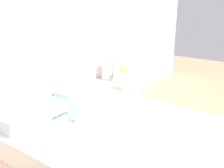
# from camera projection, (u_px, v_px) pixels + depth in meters

# --- Properties ---
(ground_plane) EXTENTS (12.00, 12.00, 0.00)m
(ground_plane) POSITION_uv_depth(u_px,v_px,m) (50.00, 140.00, 3.46)
(ground_plane) COLOR tan
(wall_back) EXTENTS (8.00, 0.06, 2.60)m
(wall_back) POSITION_uv_depth(u_px,v_px,m) (38.00, 41.00, 3.09)
(wall_back) COLOR silver
(wall_back) RESTS_ON ground_plane
(bed) EXTENTS (1.80, 2.06, 1.28)m
(bed) POSITION_uv_depth(u_px,v_px,m) (107.00, 142.00, 2.84)
(bed) COLOR beige
(bed) RESTS_ON ground_plane
(nightstand) EXTENTS (0.47, 0.49, 0.56)m
(nightstand) POSITION_uv_depth(u_px,v_px,m) (119.00, 97.00, 4.17)
(nightstand) COLOR silver
(nightstand) RESTS_ON ground_plane
(table_lamp) EXTENTS (0.23, 0.23, 0.35)m
(table_lamp) POSITION_uv_depth(u_px,v_px,m) (112.00, 65.00, 4.01)
(table_lamp) COLOR #A8B2BC
(table_lamp) RESTS_ON nightstand
(flower_vase) EXTENTS (0.15, 0.15, 0.25)m
(flower_vase) POSITION_uv_depth(u_px,v_px,m) (124.00, 69.00, 4.18)
(flower_vase) COLOR white
(flower_vase) RESTS_ON nightstand
(alarm_clock) EXTENTS (0.06, 0.05, 0.06)m
(alarm_clock) POSITION_uv_depth(u_px,v_px,m) (119.00, 81.00, 3.97)
(alarm_clock) COLOR beige
(alarm_clock) RESTS_ON nightstand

